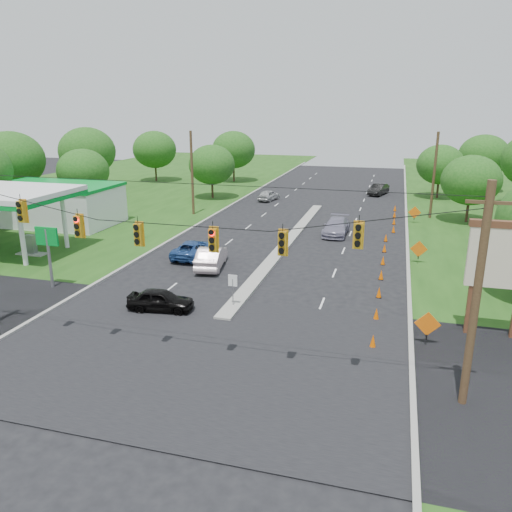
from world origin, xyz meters
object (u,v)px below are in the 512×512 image
(pylon_sign, at_px, (505,262))
(black_sedan, at_px, (161,300))
(gas_station, at_px, (46,202))
(white_sedan, at_px, (211,257))
(blue_pickup, at_px, (194,249))

(pylon_sign, xyz_separation_m, black_sedan, (-18.22, -1.77, -3.34))
(gas_station, height_order, black_sedan, gas_station)
(gas_station, bearing_deg, white_sedan, -20.46)
(black_sedan, bearing_deg, blue_pickup, 4.96)
(white_sedan, bearing_deg, pylon_sign, 149.77)
(gas_station, height_order, blue_pickup, gas_station)
(black_sedan, height_order, white_sedan, white_sedan)
(pylon_sign, relative_size, white_sedan, 1.27)
(black_sedan, distance_m, white_sedan, 8.48)
(white_sedan, relative_size, blue_pickup, 0.98)
(gas_station, height_order, pylon_sign, pylon_sign)
(gas_station, xyz_separation_m, black_sedan, (19.73, -15.82, -1.92))
(blue_pickup, bearing_deg, white_sedan, 138.26)
(pylon_sign, bearing_deg, black_sedan, -174.45)
(black_sedan, xyz_separation_m, blue_pickup, (-2.28, 10.52, 0.03))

